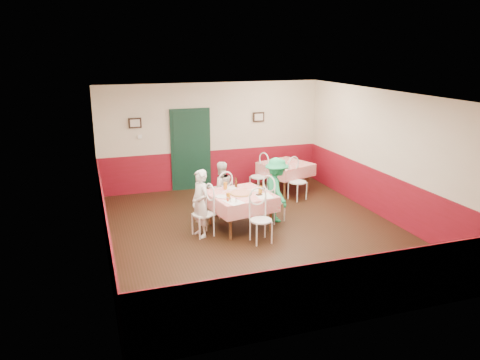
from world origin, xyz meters
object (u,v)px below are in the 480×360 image
object	(u,v)px
chair_far	(222,197)
pizza	(241,193)
main_table	(240,211)
second_table	(285,177)
chair_near	(261,220)
chair_left	(203,214)
wallet	(259,195)
chair_second_b	(298,182)
glass_c	(225,186)
diner_right	(276,190)
chair_right	(274,201)
glass_a	(228,197)
glass_b	(260,190)
diner_far	(221,189)
chair_second_a	(259,177)
beer_bottle	(236,183)
diner_left	(200,204)

from	to	relation	value
chair_far	pizza	bearing A→B (deg)	85.34
pizza	main_table	bearing A→B (deg)	93.79
second_table	pizza	size ratio (longest dim) A/B	2.56
second_table	chair_near	size ratio (longest dim) A/B	1.24
chair_left	wallet	distance (m)	1.22
chair_second_b	wallet	xyz separation A→B (m)	(-1.63, -1.60, 0.32)
glass_c	second_table	bearing A→B (deg)	38.66
chair_near	chair_second_b	size ratio (longest dim) A/B	1.00
second_table	chair_near	distance (m)	3.47
chair_left	chair_second_b	world-z (taller)	same
pizza	diner_right	size ratio (longest dim) A/B	0.31
chair_far	pizza	world-z (taller)	chair_far
chair_right	glass_a	xyz separation A→B (m)	(-1.19, -0.49, 0.38)
chair_far	chair_near	xyz separation A→B (m)	(0.30, -1.67, 0.00)
glass_b	diner_far	size ratio (longest dim) A/B	0.12
chair_second_a	chair_second_b	size ratio (longest dim) A/B	1.00
chair_second_a	wallet	size ratio (longest dim) A/B	8.18
main_table	glass_a	world-z (taller)	glass_a
chair_right	chair_far	world-z (taller)	same
glass_c	diner_far	world-z (taller)	diner_far
diner_right	beer_bottle	bearing A→B (deg)	74.18
chair_far	glass_a	size ratio (longest dim) A/B	6.18
main_table	glass_b	bearing A→B (deg)	-18.02
chair_left	diner_right	xyz separation A→B (m)	(1.72, 0.31, 0.26)
beer_bottle	diner_left	bearing A→B (deg)	-147.62
chair_right	glass_c	distance (m)	1.13
second_table	chair_second_a	size ratio (longest dim) A/B	1.24
chair_left	second_table	bearing A→B (deg)	115.44
diner_left	pizza	bearing A→B (deg)	83.27
chair_second_a	pizza	xyz separation A→B (m)	(-1.21, -2.16, 0.32)
second_table	wallet	distance (m)	2.89
chair_near	chair_second_b	bearing A→B (deg)	47.21
second_table	glass_a	size ratio (longest dim) A/B	7.69
main_table	diner_far	world-z (taller)	diner_far
pizza	diner_left	world-z (taller)	diner_left
chair_second_a	wallet	bearing A→B (deg)	-40.31
glass_a	glass_b	xyz separation A→B (m)	(0.76, 0.20, 0.00)
chair_far	glass_a	bearing A→B (deg)	65.53
glass_b	beer_bottle	world-z (taller)	beer_bottle
chair_left	diner_left	size ratio (longest dim) A/B	0.65
chair_left	diner_right	world-z (taller)	diner_right
diner_right	chair_right	bearing A→B (deg)	102.88
chair_second_b	glass_b	world-z (taller)	glass_b
chair_far	main_table	bearing A→B (deg)	85.68
chair_near	chair_second_a	size ratio (longest dim) A/B	1.00
glass_a	diner_right	distance (m)	1.34
chair_left	glass_b	size ratio (longest dim) A/B	5.93
main_table	chair_second_b	size ratio (longest dim) A/B	1.36
wallet	chair_right	bearing A→B (deg)	27.23
chair_near	diner_left	size ratio (longest dim) A/B	0.65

